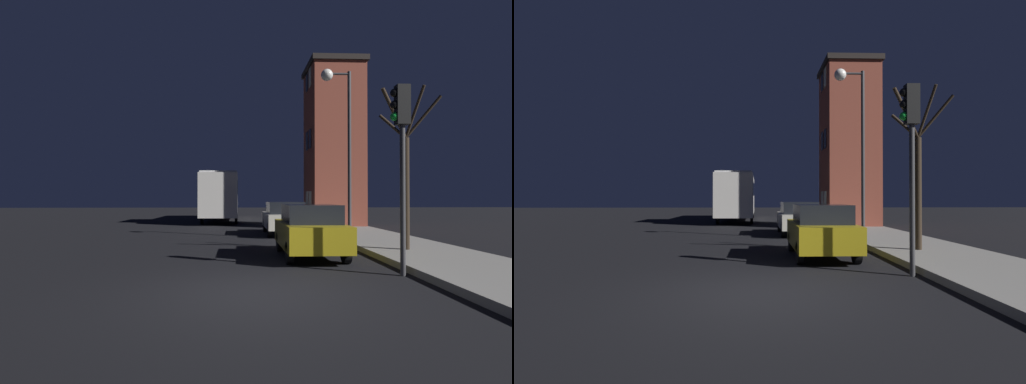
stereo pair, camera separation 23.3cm
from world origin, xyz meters
TOP-DOWN VIEW (x-y plane):
  - ground_plane at (0.00, 0.00)m, footprint 120.00×120.00m
  - brick_building at (5.26, 15.90)m, footprint 3.16×3.93m
  - streetlamp at (3.66, 8.25)m, footprint 1.21×0.48m
  - traffic_light at (3.33, 1.41)m, footprint 0.43×0.24m
  - bare_tree at (4.77, 4.56)m, footprint 1.89×1.24m
  - bus at (-1.63, 22.85)m, footprint 2.45×11.84m
  - car_near_lane at (1.75, 4.32)m, footprint 1.70×3.93m
  - car_mid_lane at (1.83, 11.48)m, footprint 1.83×4.37m

SIDE VIEW (x-z plane):
  - ground_plane at x=0.00m, z-range 0.00..0.00m
  - car_near_lane at x=1.75m, z-range 0.02..1.59m
  - car_mid_lane at x=1.83m, z-range 0.04..1.59m
  - bus at x=-1.63m, z-range 0.34..3.77m
  - bare_tree at x=4.77m, z-range 0.08..4.99m
  - traffic_light at x=3.33m, z-range 0.94..5.27m
  - brick_building at x=5.26m, z-range 0.20..9.65m
  - streetlamp at x=3.66m, z-range 1.62..8.35m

